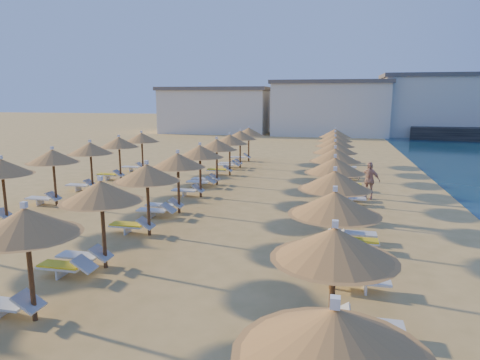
% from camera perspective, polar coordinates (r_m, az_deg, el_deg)
% --- Properties ---
extents(ground, '(220.00, 220.00, 0.00)m').
position_cam_1_polar(ground, '(16.58, -1.46, -7.08)').
color(ground, '#E5B264').
rests_on(ground, ground).
extents(hotel_blocks, '(46.21, 10.03, 8.10)m').
position_cam_1_polar(hotel_blocks, '(60.67, 12.37, 9.42)').
color(hotel_blocks, beige).
rests_on(hotel_blocks, ground).
extents(parasol_row_east, '(2.47, 34.64, 2.86)m').
position_cam_1_polar(parasol_row_east, '(17.85, 12.53, 1.75)').
color(parasol_row_east, brown).
rests_on(parasol_row_east, ground).
extents(parasol_row_west, '(2.47, 34.64, 2.86)m').
position_cam_1_polar(parasol_row_west, '(19.05, -8.29, 2.48)').
color(parasol_row_west, brown).
rests_on(parasol_row_west, ground).
extents(parasol_row_inland, '(2.47, 21.77, 2.86)m').
position_cam_1_polar(parasol_row_inland, '(22.03, -23.70, 2.81)').
color(parasol_row_inland, brown).
rests_on(parasol_row_inland, ground).
extents(loungers, '(16.12, 33.63, 0.66)m').
position_cam_1_polar(loungers, '(18.90, -3.49, -3.73)').
color(loungers, white).
rests_on(loungers, ground).
extents(beachgoer_a, '(0.58, 0.77, 1.90)m').
position_cam_1_polar(beachgoer_a, '(18.54, 13.86, -2.40)').
color(beachgoer_a, tan).
rests_on(beachgoer_a, ground).
extents(beachgoer_c, '(1.21, 0.80, 1.92)m').
position_cam_1_polar(beachgoer_c, '(22.78, 16.80, -0.05)').
color(beachgoer_c, tan).
rests_on(beachgoer_c, ground).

